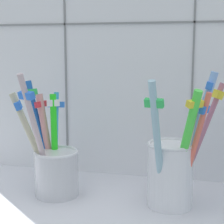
# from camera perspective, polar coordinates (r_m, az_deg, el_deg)

# --- Properties ---
(counter_slab) EXTENTS (0.64, 0.22, 0.02)m
(counter_slab) POSITION_cam_1_polar(r_m,az_deg,el_deg) (0.55, -0.11, -14.41)
(counter_slab) COLOR silver
(counter_slab) RESTS_ON ground
(tile_wall_back) EXTENTS (0.64, 0.02, 0.45)m
(tile_wall_back) POSITION_cam_1_polar(r_m,az_deg,el_deg) (0.62, 2.51, 8.78)
(tile_wall_back) COLOR white
(tile_wall_back) RESTS_ON ground
(toothbrush_cup_left) EXTENTS (0.09, 0.11, 0.18)m
(toothbrush_cup_left) POSITION_cam_1_polar(r_m,az_deg,el_deg) (0.56, -8.91, -7.80)
(toothbrush_cup_left) COLOR silver
(toothbrush_cup_left) RESTS_ON counter_slab
(toothbrush_cup_right) EXTENTS (0.10, 0.11, 0.19)m
(toothbrush_cup_right) POSITION_cam_1_polar(r_m,az_deg,el_deg) (0.52, 9.53, -8.34)
(toothbrush_cup_right) COLOR white
(toothbrush_cup_right) RESTS_ON counter_slab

